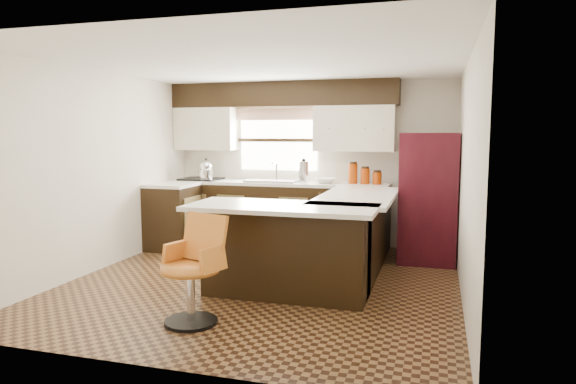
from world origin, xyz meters
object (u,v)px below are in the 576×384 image
(peninsula_return, at_px, (287,252))
(refrigerator, at_px, (428,198))
(peninsula_long, at_px, (353,236))
(bar_chair, at_px, (190,271))

(peninsula_return, height_order, refrigerator, refrigerator)
(refrigerator, bearing_deg, peninsula_return, -126.18)
(peninsula_long, height_order, refrigerator, refrigerator)
(peninsula_return, bearing_deg, peninsula_long, 61.70)
(bar_chair, bearing_deg, peninsula_long, 78.05)
(peninsula_return, distance_m, refrigerator, 2.32)
(refrigerator, xyz_separation_m, bar_chair, (-1.92, -2.85, -0.36))
(refrigerator, distance_m, bar_chair, 3.46)
(peninsula_long, height_order, peninsula_return, same)
(peninsula_return, bearing_deg, refrigerator, 53.82)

